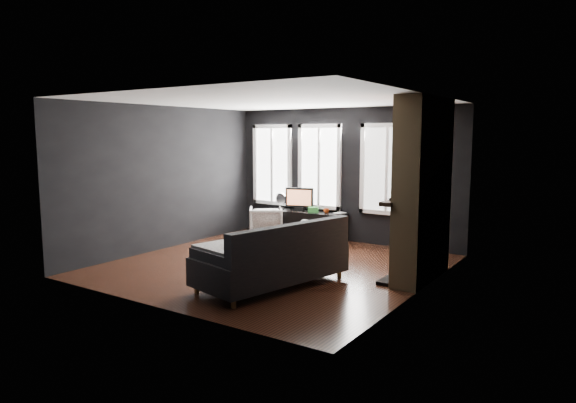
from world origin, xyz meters
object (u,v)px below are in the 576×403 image
Objects in this scene: monitor at (299,197)px; mantel_vase at (417,188)px; sofa at (272,253)px; media_console at (308,225)px; book at (336,207)px; mug at (326,210)px; armchair at (266,220)px.

mantel_vase is (2.97, -1.21, 0.48)m from monitor.
sofa is 1.32× the size of media_console.
mantel_vase reaches higher than sofa.
monitor is (-1.54, 3.18, 0.37)m from sofa.
book is 1.18× the size of mantel_vase.
mantel_vase reaches higher than mug.
mug is at bearing 118.63° from sofa.
sofa is 9.29× the size of book.
mug is at bearing 152.66° from mantel_vase.
monitor is 0.86m from book.
sofa is 3.68× the size of monitor.
monitor reaches higher than media_console.
monitor reaches higher than armchair.
media_console is 0.74m from book.
mug is (-0.87, 3.16, 0.16)m from sofa.
mantel_vase reaches higher than book.
sofa is 10.98× the size of mantel_vase.
monitor is at bearing 169.17° from armchair.
mantel_vase is at bearing -27.34° from mug.
media_console is 0.56m from mug.
media_console is 14.69× the size of mug.
mug is (0.67, -0.02, -0.21)m from monitor.
sofa is 3.34m from book.
media_console is at bearing -21.77° from monitor.
mug reaches higher than media_console.
mantel_vase is at bearing 129.31° from armchair.
sofa is 19.42× the size of mug.
mantel_vase reaches higher than media_console.
book is (0.84, 0.07, -0.15)m from monitor.
mug is (1.31, 0.29, 0.29)m from armchair.
monitor is 5.28× the size of mug.
monitor is 0.70m from mug.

